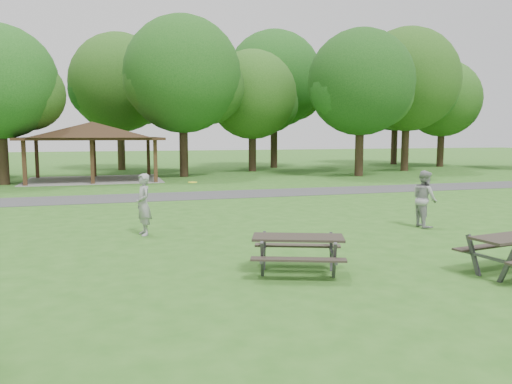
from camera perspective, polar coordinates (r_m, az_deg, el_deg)
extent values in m
plane|color=#2D641C|center=(10.74, 1.00, -9.49)|extent=(160.00, 160.00, 0.00)
cube|color=#404042|center=(24.22, -9.06, -0.47)|extent=(120.00, 3.20, 0.02)
cube|color=#372214|center=(31.51, -24.96, 2.98)|extent=(0.22, 0.22, 2.60)
cube|color=#381F14|center=(36.85, -23.76, 3.49)|extent=(0.22, 0.22, 2.60)
cube|color=#352213|center=(31.19, -18.22, 3.24)|extent=(0.22, 0.22, 2.60)
cube|color=#382214|center=(36.58, -17.99, 3.70)|extent=(0.22, 0.22, 2.60)
cube|color=#3D2716|center=(31.30, -11.42, 3.45)|extent=(0.22, 0.22, 2.60)
cube|color=#322112|center=(36.68, -12.20, 3.89)|extent=(0.22, 0.22, 2.60)
cube|color=#311F13|center=(33.84, -18.18, 5.82)|extent=(8.60, 6.60, 0.16)
pyramid|color=black|center=(33.84, -18.22, 6.80)|extent=(7.01, 7.01, 1.00)
cube|color=gray|center=(33.97, -18.02, 1.33)|extent=(8.40, 6.40, 0.03)
cylinder|color=black|center=(32.88, -26.95, 3.79)|extent=(0.60, 0.60, 3.50)
sphere|color=#214B15|center=(33.01, -24.61, 10.12)|extent=(4.29, 4.29, 4.29)
cylinder|color=black|center=(35.22, -8.26, 5.02)|extent=(0.60, 0.60, 4.02)
sphere|color=#174814|center=(35.44, -8.40, 13.15)|extent=(8.00, 8.00, 8.00)
sphere|color=#1B4513|center=(35.95, -5.55, 11.81)|extent=(5.20, 5.20, 5.20)
sphere|color=#1C4A15|center=(34.98, -10.99, 12.19)|extent=(4.80, 4.80, 4.80)
cylinder|color=black|center=(39.93, -0.42, 4.85)|extent=(0.60, 0.60, 3.43)
sphere|color=#214E16|center=(40.03, -0.42, 11.07)|extent=(7.00, 7.00, 7.00)
sphere|color=#194513|center=(40.73, 1.62, 10.00)|extent=(4.55, 4.55, 4.55)
sphere|color=#1D4C15|center=(39.43, -2.33, 10.37)|extent=(4.20, 4.20, 4.20)
cylinder|color=black|center=(36.16, 11.71, 4.80)|extent=(0.60, 0.60, 3.78)
sphere|color=#144012|center=(36.32, 11.89, 12.17)|extent=(7.40, 7.40, 7.40)
sphere|color=#1C4E16|center=(37.33, 13.93, 10.83)|extent=(4.81, 4.81, 4.81)
sphere|color=#164915|center=(35.42, 9.88, 11.46)|extent=(4.44, 4.44, 4.44)
cylinder|color=#322016|center=(42.23, 16.67, 5.19)|extent=(0.60, 0.60, 4.20)
sphere|color=#1F4914|center=(42.44, 16.91, 12.19)|extent=(8.20, 8.20, 8.20)
sphere|color=#174814|center=(43.65, 18.71, 10.88)|extent=(5.33, 5.33, 5.33)
sphere|color=#194112|center=(41.34, 15.10, 11.54)|extent=(4.92, 4.92, 4.92)
cylinder|color=black|center=(48.55, 20.34, 4.84)|extent=(0.60, 0.60, 3.57)
sphere|color=#204E16|center=(48.64, 20.55, 9.95)|extent=(6.80, 6.80, 6.80)
sphere|color=#194614|center=(49.77, 21.73, 9.03)|extent=(4.42, 4.42, 4.42)
sphere|color=#1C4B15|center=(47.64, 19.35, 9.46)|extent=(4.08, 4.08, 4.08)
cylinder|color=#302115|center=(42.85, -15.16, 5.21)|extent=(0.60, 0.60, 4.13)
sphere|color=#1F4B15|center=(43.04, -15.37, 11.96)|extent=(8.00, 8.00, 8.00)
sphere|color=#1F4D16|center=(43.36, -12.92, 10.93)|extent=(5.20, 5.20, 5.20)
sphere|color=#134313|center=(42.78, -17.52, 11.12)|extent=(4.80, 4.80, 4.80)
cylinder|color=black|center=(44.16, 2.07, 5.75)|extent=(0.60, 0.60, 4.55)
sphere|color=#154714|center=(44.40, 2.10, 12.76)|extent=(8.40, 8.40, 8.40)
sphere|color=#194614|center=(45.24, 4.28, 11.57)|extent=(5.46, 5.46, 5.46)
sphere|color=#1D4915|center=(43.64, 0.04, 12.04)|extent=(5.04, 5.04, 5.04)
cylinder|color=black|center=(51.13, 15.52, 5.48)|extent=(0.60, 0.60, 4.27)
sphere|color=#154814|center=(51.30, 15.70, 11.22)|extent=(8.00, 8.00, 8.00)
sphere|color=#1F4915|center=(52.46, 17.18, 10.19)|extent=(5.20, 5.20, 5.20)
sphere|color=#154C16|center=(50.25, 14.23, 10.68)|extent=(4.80, 4.80, 4.80)
cube|color=black|center=(10.73, 4.82, -5.20)|extent=(2.08, 1.39, 0.05)
cube|color=#2B241F|center=(10.18, 4.86, -7.69)|extent=(1.91, 0.94, 0.04)
cube|color=#322B24|center=(11.42, 4.76, -6.11)|extent=(1.91, 0.94, 0.04)
cube|color=#424244|center=(10.44, 0.71, -7.73)|extent=(0.20, 0.40, 0.84)
cube|color=#414144|center=(11.22, 0.94, -6.70)|extent=(0.20, 0.40, 0.84)
cube|color=#414043|center=(10.82, 0.83, -7.03)|extent=(0.61, 1.50, 0.05)
cube|color=#47474A|center=(10.46, 8.95, -7.77)|extent=(0.20, 0.40, 0.84)
cube|color=#3C3C3E|center=(11.24, 8.59, -6.75)|extent=(0.20, 0.40, 0.84)
cube|color=#3F3F41|center=(10.85, 8.77, -7.08)|extent=(0.61, 1.50, 0.05)
cube|color=#2C231F|center=(12.42, 25.13, -5.60)|extent=(2.03, 0.58, 0.04)
cube|color=#3E3E40|center=(11.19, 26.84, -7.40)|extent=(0.13, 0.43, 0.87)
cube|color=#404042|center=(11.70, 23.59, -6.64)|extent=(0.13, 0.43, 0.87)
cube|color=#464648|center=(11.43, 25.18, -6.85)|extent=(0.31, 1.62, 0.06)
cylinder|color=yellow|center=(14.94, -7.26, 1.11)|extent=(0.32, 0.32, 0.02)
imported|color=#959597|center=(15.06, -12.74, -1.41)|extent=(0.57, 0.74, 1.83)
imported|color=#99999C|center=(16.87, 18.70, -0.74)|extent=(0.77, 0.95, 1.83)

